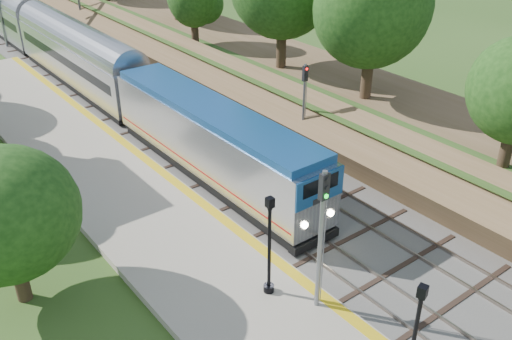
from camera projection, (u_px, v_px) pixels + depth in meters
trackbed at (26, 31)px, 62.31m from camera, size 9.50×170.00×0.28m
platform at (174, 241)px, 27.84m from camera, size 6.40×68.00×0.38m
yellow_stripe at (222, 218)px, 29.28m from camera, size 0.55×68.00×0.01m
embankment at (96, 3)px, 65.88m from camera, size 10.64×170.00×11.70m
trees_behind_platform at (1, 162)px, 25.80m from camera, size 7.82×53.32×7.21m
lamppost_far at (269, 252)px, 23.37m from camera, size 0.46×0.46×4.67m
signal_platform at (321, 227)px, 21.78m from camera, size 0.37×0.29×6.32m
signal_farside at (304, 100)px, 34.64m from camera, size 0.32×0.26×5.86m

